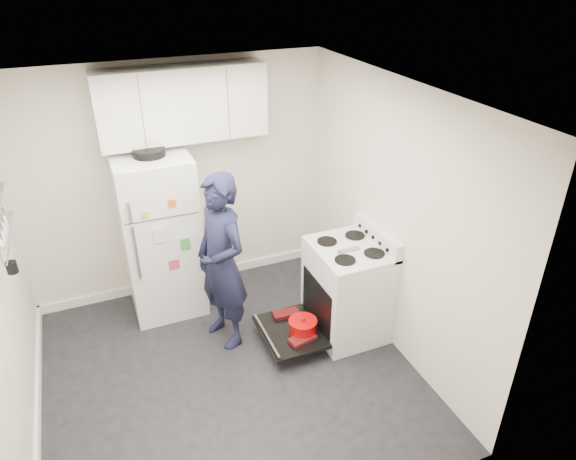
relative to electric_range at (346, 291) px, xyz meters
name	(u,v)px	position (x,y,z in m)	size (l,w,h in m)	color
room	(216,259)	(-1.29, -0.12, 0.74)	(3.21, 3.21, 2.51)	black
electric_range	(346,291)	(0.00, 0.00, 0.00)	(0.66, 0.76, 1.10)	silver
open_oven_door	(295,329)	(-0.55, -0.02, -0.28)	(0.55, 0.70, 0.22)	black
refrigerator	(160,235)	(-1.55, 1.10, 0.39)	(0.72, 0.74, 1.77)	silver
upper_cabinets	(182,104)	(-1.16, 1.28, 1.63)	(1.60, 0.33, 0.70)	silver
person	(222,263)	(-1.13, 0.34, 0.40)	(0.63, 0.41, 1.73)	black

